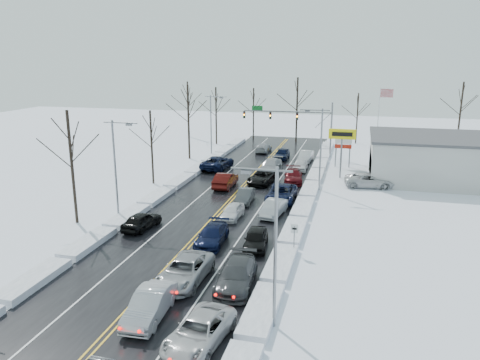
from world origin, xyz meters
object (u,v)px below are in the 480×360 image
(traffic_signal_mast, at_px, (297,119))
(dealership_building, at_px, (458,159))
(flagpole, at_px, (379,117))
(oncoming_car_0, at_px, (226,187))
(tires_plus_sign, at_px, (342,137))

(traffic_signal_mast, distance_m, dealership_building, 23.01)
(traffic_signal_mast, height_order, flagpole, flagpole)
(flagpole, height_order, oncoming_car_0, flagpole)
(dealership_building, bearing_deg, flagpole, 126.27)
(traffic_signal_mast, distance_m, flagpole, 11.90)
(tires_plus_sign, relative_size, flagpole, 0.60)
(traffic_signal_mast, height_order, tires_plus_sign, traffic_signal_mast)
(tires_plus_sign, xyz_separation_m, oncoming_car_0, (-12.39, -7.46, -4.99))
(flagpole, bearing_deg, traffic_signal_mast, -170.27)
(tires_plus_sign, distance_m, dealership_building, 13.82)
(tires_plus_sign, distance_m, flagpole, 14.79)
(traffic_signal_mast, height_order, dealership_building, traffic_signal_mast)
(dealership_building, height_order, oncoming_car_0, dealership_building)
(traffic_signal_mast, relative_size, oncoming_car_0, 2.61)
(traffic_signal_mast, bearing_deg, flagpole, 9.73)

